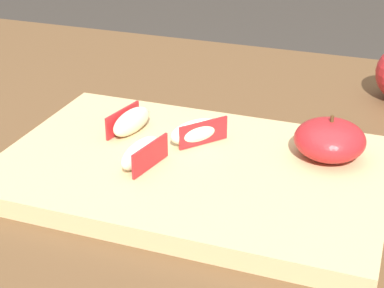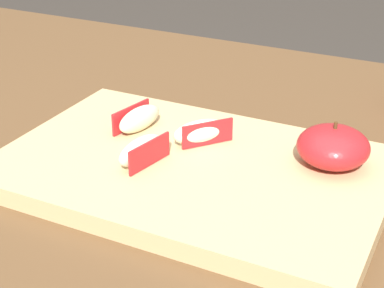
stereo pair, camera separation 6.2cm
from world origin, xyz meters
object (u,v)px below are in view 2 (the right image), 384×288
Objects in this scene: apple_wedge_middle at (203,130)px; apple_wedge_near_knife at (142,150)px; cutting_board at (192,170)px; apple_wedge_front at (138,119)px; apple_half_skin_up at (333,147)px.

apple_wedge_middle is 0.94× the size of apple_wedge_near_knife.
apple_wedge_near_knife is (-0.03, -0.07, 0.00)m from apple_wedge_middle.
cutting_board is 0.10m from apple_wedge_front.
apple_wedge_front is 0.08m from apple_wedge_middle.
apple_wedge_front is 0.08m from apple_wedge_near_knife.
apple_wedge_near_knife reaches higher than cutting_board.
apple_wedge_near_knife is at bearing -56.09° from apple_wedge_front.
apple_half_skin_up is 1.13× the size of apple_wedge_near_knife.
apple_wedge_middle reaches higher than cutting_board.
cutting_board is 0.06m from apple_wedge_near_knife.
apple_wedge_front and apple_wedge_middle have the same top height.
cutting_board is 6.03× the size of apple_wedge_front.
apple_half_skin_up is (0.13, 0.06, 0.03)m from cutting_board.
apple_wedge_middle is at bearing 4.20° from apple_wedge_front.
apple_wedge_front reaches higher than cutting_board.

